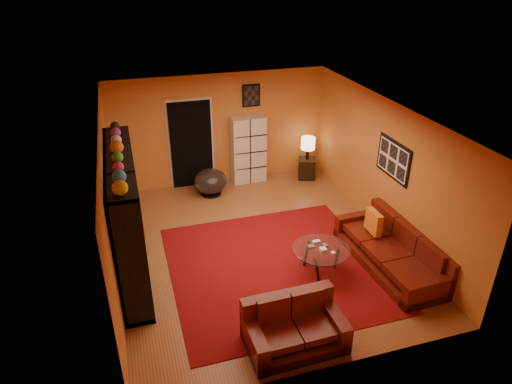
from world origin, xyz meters
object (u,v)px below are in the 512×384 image
object	(u,v)px
entertainment_unit	(127,216)
side_table	(307,168)
loveseat	(293,326)
tv	(130,217)
sofa	(395,251)
bowl_chair	(211,181)
coffee_table	(321,251)
table_lamp	(308,144)
storage_cabinet	(248,150)

from	to	relation	value
entertainment_unit	side_table	xyz separation A→B (m)	(4.30, 2.53, -0.80)
entertainment_unit	loveseat	world-z (taller)	entertainment_unit
entertainment_unit	tv	xyz separation A→B (m)	(0.05, 0.07, -0.06)
loveseat	sofa	bearing A→B (deg)	-64.33
tv	side_table	size ratio (longest dim) A/B	1.90
entertainment_unit	bowl_chair	size ratio (longest dim) A/B	4.01
sofa	loveseat	world-z (taller)	same
entertainment_unit	loveseat	distance (m)	3.26
coffee_table	table_lamp	size ratio (longest dim) A/B	1.76
coffee_table	table_lamp	world-z (taller)	table_lamp
bowl_chair	sofa	bearing A→B (deg)	-54.51
entertainment_unit	storage_cabinet	bearing A→B (deg)	44.03
table_lamp	sofa	bearing A→B (deg)	-88.29
loveseat	storage_cabinet	size ratio (longest dim) A/B	0.86
tv	loveseat	distance (m)	3.27
storage_cabinet	entertainment_unit	bearing A→B (deg)	-137.54
tv	sofa	size ratio (longest dim) A/B	0.40
entertainment_unit	coffee_table	distance (m)	3.30
tv	coffee_table	bearing A→B (deg)	-110.77
loveseat	bowl_chair	bearing A→B (deg)	0.94
entertainment_unit	storage_cabinet	world-z (taller)	entertainment_unit
entertainment_unit	coffee_table	bearing A→B (deg)	-19.32
storage_cabinet	bowl_chair	xyz separation A→B (m)	(-1.03, -0.45, -0.48)
sofa	table_lamp	world-z (taller)	table_lamp
entertainment_unit	sofa	bearing A→B (deg)	-15.48
tv	entertainment_unit	bearing A→B (deg)	144.00
sofa	table_lamp	distance (m)	3.81
loveseat	storage_cabinet	world-z (taller)	storage_cabinet
coffee_table	storage_cabinet	bearing A→B (deg)	92.44
side_table	table_lamp	bearing A→B (deg)	0.00
sofa	table_lamp	bearing A→B (deg)	89.27
loveseat	coffee_table	world-z (taller)	loveseat
tv	side_table	xyz separation A→B (m)	(4.25, 2.46, -0.74)
loveseat	side_table	bearing A→B (deg)	-25.68
coffee_table	bowl_chair	distance (m)	3.63
side_table	table_lamp	distance (m)	0.65
side_table	sofa	bearing A→B (deg)	-88.29
side_table	coffee_table	bearing A→B (deg)	-109.01
side_table	table_lamp	xyz separation A→B (m)	(0.00, 0.00, 0.65)
coffee_table	side_table	world-z (taller)	side_table
table_lamp	coffee_table	bearing A→B (deg)	-109.01
storage_cabinet	sofa	bearing A→B (deg)	-70.88
sofa	bowl_chair	xyz separation A→B (m)	(-2.55, 3.57, 0.04)
loveseat	bowl_chair	xyz separation A→B (m)	(-0.18, 4.77, 0.04)
tv	coffee_table	xyz separation A→B (m)	(3.01, -1.14, -0.55)
tv	sofa	bearing A→B (deg)	-106.48
tv	coffee_table	size ratio (longest dim) A/B	0.97
tv	side_table	world-z (taller)	tv
coffee_table	storage_cabinet	distance (m)	3.89
entertainment_unit	sofa	xyz separation A→B (m)	(4.42, -1.22, -0.77)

